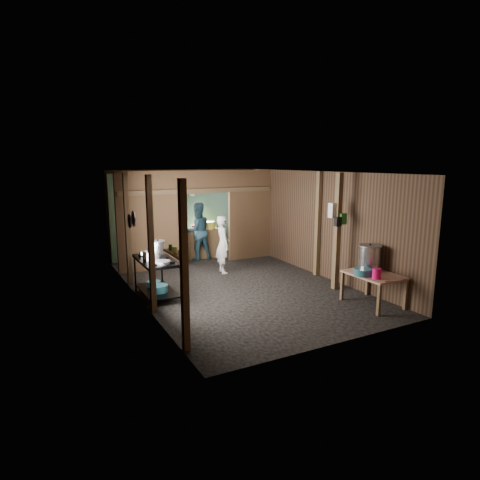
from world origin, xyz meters
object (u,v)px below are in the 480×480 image
prep_table (373,289)px  stock_pot (370,258)px  gas_range (157,278)px  pink_bucket (377,274)px  yellow_tub (209,225)px  cook (223,244)px  stove_pot_large (158,248)px

prep_table → stock_pot: bearing=63.2°
gas_range → pink_bucket: pink_bucket is taller
prep_table → stock_pot: (0.14, 0.28, 0.57)m
stock_pot → yellow_tub: bearing=105.1°
prep_table → cook: bearing=114.9°
pink_bucket → yellow_tub: (-1.04, 5.67, 0.22)m
stove_pot_large → yellow_tub: (2.29, 2.54, -0.02)m
gas_range → pink_bucket: bearing=-37.7°
stove_pot_large → yellow_tub: 3.42m
stock_pot → yellow_tub: stock_pot is taller
gas_range → yellow_tub: 3.89m
stock_pot → cook: bearing=118.6°
stove_pot_large → pink_bucket: bearing=-43.2°
stove_pot_large → stock_pot: 4.50m
stock_pot → prep_table: bearing=-116.8°
stock_pot → pink_bucket: 0.66m
stove_pot_large → yellow_tub: size_ratio=0.85×
pink_bucket → stove_pot_large: bearing=136.8°
gas_range → stove_pot_large: size_ratio=4.39×
cook → stock_pot: bearing=-142.8°
gas_range → stock_pot: 4.44m
cook → pink_bucket: bearing=-150.8°
gas_range → stock_pot: size_ratio=2.61×
gas_range → cook: bearing=28.3°
pink_bucket → cook: size_ratio=0.13×
cook → prep_table: bearing=-146.6°
stock_pot → yellow_tub: size_ratio=1.42×
yellow_tub → prep_table: bearing=-77.0°
stove_pot_large → pink_bucket: 4.58m
gas_range → cook: cook is taller
prep_table → pink_bucket: pink_bucket is taller
yellow_tub → cook: bearing=-102.2°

